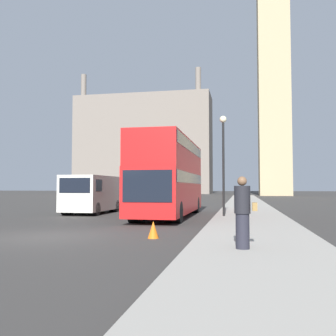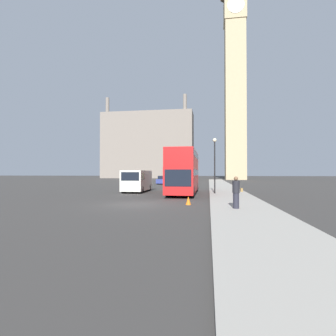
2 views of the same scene
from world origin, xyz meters
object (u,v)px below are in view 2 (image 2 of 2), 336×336
red_double_decker_bus (184,170)px  white_van (137,181)px  pedestrian (236,192)px  parked_sedan (163,180)px  street_lamp (215,157)px  clock_tower (235,72)px

red_double_decker_bus → white_van: red_double_decker_bus is taller
pedestrian → parked_sedan: pedestrian is taller
pedestrian → street_lamp: size_ratio=0.34×
pedestrian → white_van: bearing=125.8°
red_double_decker_bus → white_van: bearing=162.3°
red_double_decker_bus → parked_sedan: size_ratio=2.27×
white_van → parked_sedan: white_van is taller
clock_tower → street_lamp: (-7.44, -55.91, -29.05)m
red_double_decker_bus → pedestrian: size_ratio=5.77×
street_lamp → white_van: bearing=163.6°
white_van → clock_tower: bearing=73.6°
street_lamp → parked_sedan: bearing=111.7°
clock_tower → pedestrian: 73.70m
street_lamp → pedestrian: bearing=-84.9°
red_double_decker_bus → pedestrian: (3.93, -11.08, -1.33)m
clock_tower → red_double_decker_bus: (-10.45, -55.16, -30.33)m
white_van → parked_sedan: size_ratio=1.15×
clock_tower → parked_sedan: (-16.39, -33.39, -31.99)m
red_double_decker_bus → pedestrian: 11.83m
red_double_decker_bus → white_van: size_ratio=1.97×
white_van → pedestrian: 15.74m
clock_tower → parked_sedan: 49.06m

